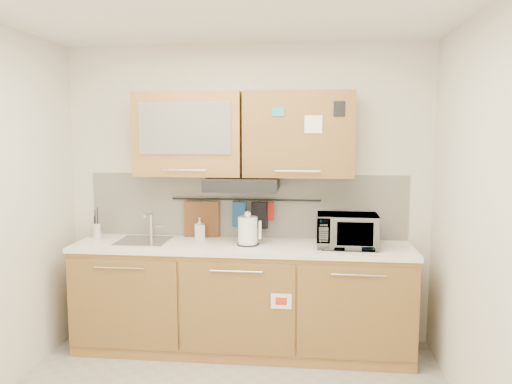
# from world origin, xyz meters

# --- Properties ---
(wall_back) EXTENTS (3.20, 0.00, 3.20)m
(wall_back) POSITION_xyz_m (0.00, 1.50, 1.30)
(wall_back) COLOR silver
(wall_back) RESTS_ON ground
(wall_right) EXTENTS (0.00, 3.00, 3.00)m
(wall_right) POSITION_xyz_m (1.60, 0.00, 1.30)
(wall_right) COLOR silver
(wall_right) RESTS_ON ground
(base_cabinet) EXTENTS (2.80, 0.64, 0.88)m
(base_cabinet) POSITION_xyz_m (0.00, 1.19, 0.41)
(base_cabinet) COLOR #AC7A3D
(base_cabinet) RESTS_ON floor
(countertop) EXTENTS (2.82, 0.62, 0.04)m
(countertop) POSITION_xyz_m (0.00, 1.19, 0.90)
(countertop) COLOR white
(countertop) RESTS_ON base_cabinet
(backsplash) EXTENTS (2.80, 0.02, 0.56)m
(backsplash) POSITION_xyz_m (0.00, 1.49, 1.20)
(backsplash) COLOR silver
(backsplash) RESTS_ON countertop
(upper_cabinets) EXTENTS (1.82, 0.37, 0.70)m
(upper_cabinets) POSITION_xyz_m (-0.00, 1.32, 1.83)
(upper_cabinets) COLOR #AC7A3D
(upper_cabinets) RESTS_ON wall_back
(range_hood) EXTENTS (0.60, 0.46, 0.10)m
(range_hood) POSITION_xyz_m (0.00, 1.25, 1.42)
(range_hood) COLOR black
(range_hood) RESTS_ON upper_cabinets
(sink) EXTENTS (0.42, 0.40, 0.26)m
(sink) POSITION_xyz_m (-0.85, 1.21, 0.92)
(sink) COLOR silver
(sink) RESTS_ON countertop
(utensil_rail) EXTENTS (1.30, 0.02, 0.02)m
(utensil_rail) POSITION_xyz_m (0.00, 1.45, 1.26)
(utensil_rail) COLOR black
(utensil_rail) RESTS_ON backsplash
(utensil_crock) EXTENTS (0.13, 0.13, 0.27)m
(utensil_crock) POSITION_xyz_m (-1.30, 1.29, 0.99)
(utensil_crock) COLOR silver
(utensil_crock) RESTS_ON countertop
(kettle) EXTENTS (0.20, 0.18, 0.28)m
(kettle) POSITION_xyz_m (0.05, 1.17, 1.03)
(kettle) COLOR white
(kettle) RESTS_ON countertop
(toaster) EXTENTS (0.32, 0.25, 0.21)m
(toaster) POSITION_xyz_m (0.89, 1.18, 1.03)
(toaster) COLOR black
(toaster) RESTS_ON countertop
(microwave) EXTENTS (0.49, 0.34, 0.27)m
(microwave) POSITION_xyz_m (0.86, 1.18, 1.05)
(microwave) COLOR #999999
(microwave) RESTS_ON countertop
(soap_bottle) EXTENTS (0.11, 0.11, 0.19)m
(soap_bottle) POSITION_xyz_m (-0.40, 1.37, 1.01)
(soap_bottle) COLOR #999999
(soap_bottle) RESTS_ON countertop
(cutting_board) EXTENTS (0.31, 0.04, 0.38)m
(cutting_board) POSITION_xyz_m (-0.39, 1.44, 1.05)
(cutting_board) COLOR brown
(cutting_board) RESTS_ON utensil_rail
(oven_mitt) EXTENTS (0.14, 0.09, 0.22)m
(oven_mitt) POSITION_xyz_m (-0.05, 1.44, 1.13)
(oven_mitt) COLOR navy
(oven_mitt) RESTS_ON utensil_rail
(dark_pouch) EXTENTS (0.15, 0.10, 0.23)m
(dark_pouch) POSITION_xyz_m (0.12, 1.44, 1.13)
(dark_pouch) COLOR black
(dark_pouch) RESTS_ON utensil_rail
(pot_holder) EXTENTS (0.12, 0.07, 0.16)m
(pot_holder) POSITION_xyz_m (0.19, 1.44, 1.16)
(pot_holder) COLOR red
(pot_holder) RESTS_ON utensil_rail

